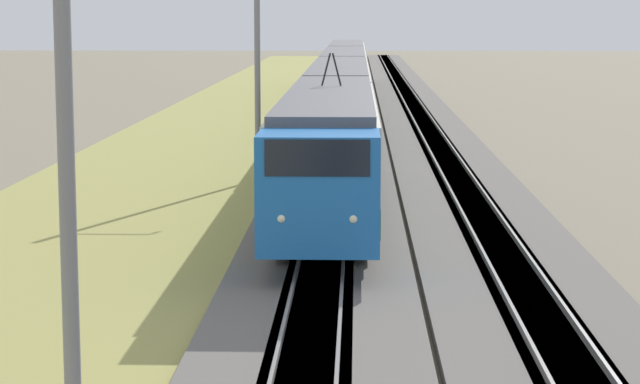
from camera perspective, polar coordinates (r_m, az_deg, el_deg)
name	(u,v)px	position (r m, az deg, el deg)	size (l,w,h in m)	color
ballast_main	(340,140)	(61.04, 0.91, 2.41)	(240.00, 4.40, 0.30)	#605B56
ballast_adjacent	(432,140)	(61.14, 5.15, 2.39)	(240.00, 4.40, 0.30)	#605B56
track_main	(340,139)	(61.04, 0.91, 2.42)	(240.00, 1.57, 0.45)	#4C4238
track_adjacent	(432,140)	(61.14, 5.15, 2.40)	(240.00, 1.57, 0.45)	#4C4238
grass_verge	(216,141)	(61.44, -4.79, 2.34)	(240.00, 11.08, 0.12)	#99934C
passenger_train	(342,84)	(70.03, 1.02, 4.95)	(86.37, 2.85, 5.00)	blue
catenary_mast_near	(71,163)	(16.10, -11.31, 1.29)	(0.22, 2.56, 8.53)	slate
catenary_mast_mid	(259,59)	(46.15, -2.81, 6.11)	(0.22, 2.56, 8.98)	slate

